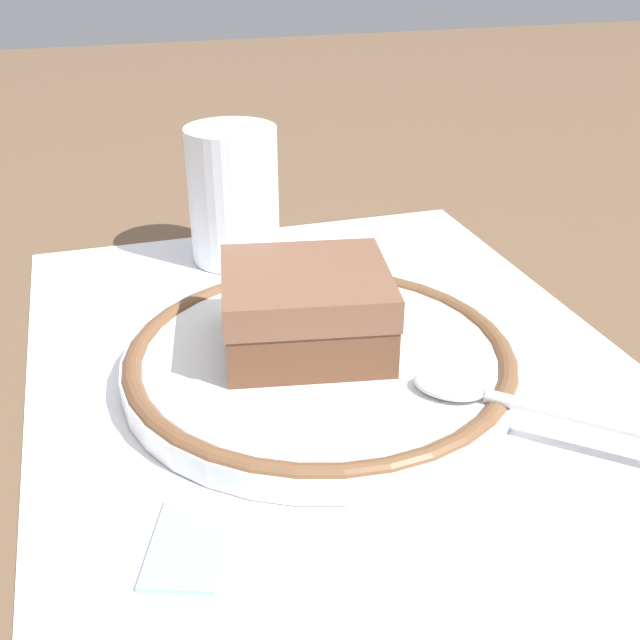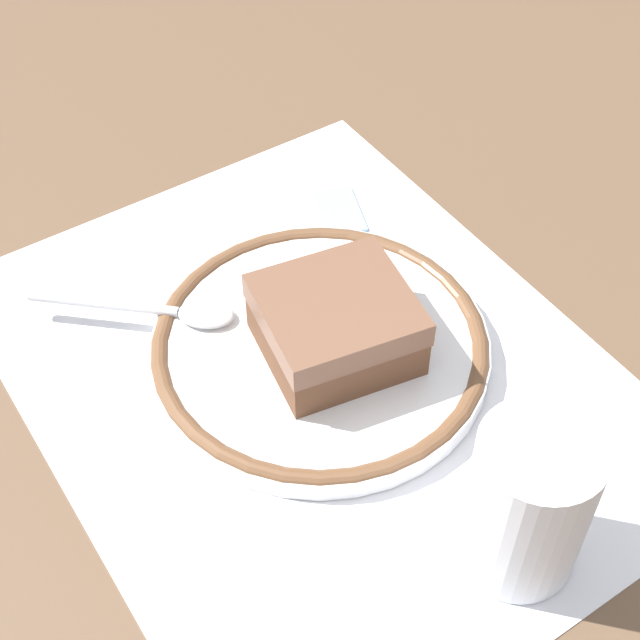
% 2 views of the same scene
% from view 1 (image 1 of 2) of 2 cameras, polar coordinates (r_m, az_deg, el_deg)
% --- Properties ---
extents(ground_plane, '(2.40, 2.40, 0.00)m').
position_cam_1_polar(ground_plane, '(0.44, 0.92, -3.26)').
color(ground_plane, brown).
extents(placemat, '(0.42, 0.33, 0.00)m').
position_cam_1_polar(placemat, '(0.44, 0.93, -3.18)').
color(placemat, white).
rests_on(placemat, ground_plane).
extents(plate, '(0.21, 0.21, 0.02)m').
position_cam_1_polar(plate, '(0.43, -0.00, -2.99)').
color(plate, white).
rests_on(plate, placemat).
extents(cake_slice, '(0.10, 0.10, 0.04)m').
position_cam_1_polar(cake_slice, '(0.42, -0.90, 0.65)').
color(cake_slice, brown).
rests_on(cake_slice, plate).
extents(spoon, '(0.10, 0.11, 0.01)m').
position_cam_1_polar(spoon, '(0.39, 13.19, -5.64)').
color(spoon, silver).
rests_on(spoon, plate).
extents(cup, '(0.06, 0.06, 0.10)m').
position_cam_1_polar(cup, '(0.56, -6.35, 8.64)').
color(cup, white).
rests_on(cup, placemat).
extents(sugar_packet, '(0.06, 0.05, 0.01)m').
position_cam_1_polar(sugar_packet, '(0.33, -9.71, -15.62)').
color(sugar_packet, '#8CB2E0').
rests_on(sugar_packet, placemat).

